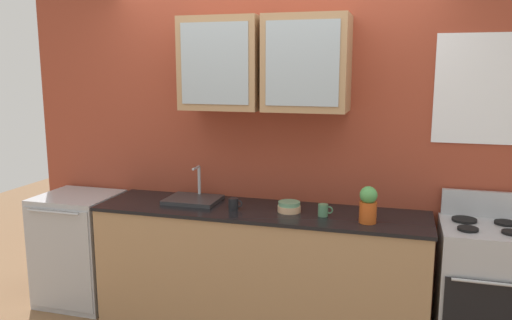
# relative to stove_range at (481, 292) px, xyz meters

# --- Properties ---
(back_wall_unit) EXTENTS (4.08, 0.47, 2.74)m
(back_wall_unit) POSITION_rel_stove_range_xyz_m (-1.52, 0.30, 1.03)
(back_wall_unit) COLOR #993D28
(back_wall_unit) RESTS_ON ground_plane
(counter) EXTENTS (2.43, 0.61, 0.91)m
(counter) POSITION_rel_stove_range_xyz_m (-1.53, -0.00, -0.01)
(counter) COLOR #A87F56
(counter) RESTS_ON ground_plane
(stove_range) EXTENTS (0.56, 0.60, 1.09)m
(stove_range) POSITION_rel_stove_range_xyz_m (0.00, 0.00, 0.00)
(stove_range) COLOR #ADAFB5
(stove_range) RESTS_ON ground_plane
(sink_faucet) EXTENTS (0.40, 0.32, 0.26)m
(sink_faucet) POSITION_rel_stove_range_xyz_m (-2.08, 0.07, 0.47)
(sink_faucet) COLOR #2D2D30
(sink_faucet) RESTS_ON counter
(bowl_stack) EXTENTS (0.17, 0.17, 0.07)m
(bowl_stack) POSITION_rel_stove_range_xyz_m (-1.31, 0.00, 0.48)
(bowl_stack) COLOR #E0AD7F
(bowl_stack) RESTS_ON counter
(vase) EXTENTS (0.12, 0.12, 0.25)m
(vase) POSITION_rel_stove_range_xyz_m (-0.75, -0.11, 0.57)
(vase) COLOR #BF4C19
(vase) RESTS_ON counter
(cup_near_sink) EXTENTS (0.10, 0.07, 0.08)m
(cup_near_sink) POSITION_rel_stove_range_xyz_m (-1.71, -0.05, 0.49)
(cup_near_sink) COLOR black
(cup_near_sink) RESTS_ON counter
(cup_near_bowls) EXTENTS (0.10, 0.07, 0.08)m
(cup_near_bowls) POSITION_rel_stove_range_xyz_m (-1.06, -0.04, 0.49)
(cup_near_bowls) COLOR #4C7F59
(cup_near_bowls) RESTS_ON counter
(dishwasher) EXTENTS (0.60, 0.60, 0.91)m
(dishwasher) POSITION_rel_stove_range_xyz_m (-3.07, -0.00, -0.01)
(dishwasher) COLOR #ADAFB5
(dishwasher) RESTS_ON ground_plane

